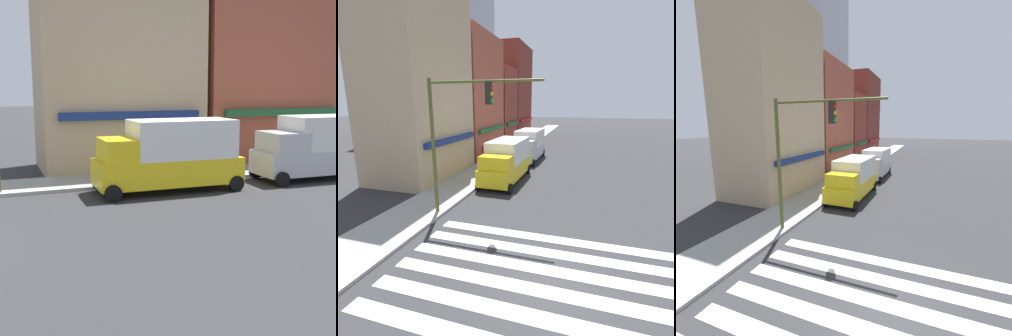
{
  "view_description": "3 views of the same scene",
  "coord_description": "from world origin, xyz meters",
  "views": [
    {
      "loc": [
        3.35,
        -13.51,
        4.39
      ],
      "look_at": [
        10.45,
        4.7,
        1.0
      ],
      "focal_mm": 50.0,
      "sensor_mm": 36.0,
      "label": 1
    },
    {
      "loc": [
        -7.58,
        -0.88,
        5.73
      ],
      "look_at": [
        10.45,
        4.7,
        1.0
      ],
      "focal_mm": 28.0,
      "sensor_mm": 36.0,
      "label": 2
    },
    {
      "loc": [
        -5.66,
        -0.74,
        5.54
      ],
      "look_at": [
        11.93,
        6.0,
        2.0
      ],
      "focal_mm": 24.0,
      "sensor_mm": 36.0,
      "label": 3
    }
  ],
  "objects": [
    {
      "name": "ground_plane",
      "position": [
        0.0,
        0.0,
        0.0
      ],
      "size": [
        200.0,
        200.0,
        0.0
      ],
      "primitive_type": "plane",
      "color": "#2D2D30"
    },
    {
      "name": "sidewalk_left",
      "position": [
        0.0,
        7.5,
        0.07
      ],
      "size": [
        120.0,
        3.0,
        0.15
      ],
      "color": "#9E9E99",
      "rests_on": "ground_plane"
    },
    {
      "name": "crosswalk_stripes",
      "position": [
        0.0,
        0.0,
        0.0
      ],
      "size": [
        6.1,
        10.8,
        0.01
      ],
      "color": "silver",
      "rests_on": "ground_plane"
    },
    {
      "name": "storefront_row",
      "position": [
        22.54,
        11.5,
        6.78
      ],
      "size": [
        33.83,
        5.3,
        15.19
      ],
      "color": "tan",
      "rests_on": "ground_plane"
    },
    {
      "name": "tower_distant",
      "position": [
        48.71,
        28.95,
        30.34
      ],
      "size": [
        16.72,
        13.9,
        60.68
      ],
      "color": "#B2B7C1",
      "rests_on": "ground_plane"
    },
    {
      "name": "traffic_signal",
      "position": [
        3.69,
        5.15,
        4.69
      ],
      "size": [
        0.32,
        5.53,
        6.84
      ],
      "color": "#474C1E",
      "rests_on": "ground_plane"
    },
    {
      "name": "box_truck_yellow",
      "position": [
        10.54,
        4.7,
        1.59
      ],
      "size": [
        6.23,
        2.42,
        3.04
      ],
      "rotation": [
        0.0,
        0.0,
        -0.02
      ],
      "color": "yellow",
      "rests_on": "ground_plane"
    },
    {
      "name": "box_truck_silver",
      "position": [
        18.26,
        4.7,
        1.59
      ],
      "size": [
        6.25,
        2.42,
        3.04
      ],
      "rotation": [
        0.0,
        0.0,
        -0.02
      ],
      "color": "#B7B7BC",
      "rests_on": "ground_plane"
    },
    {
      "name": "pedestrian_red_jacket",
      "position": [
        15.2,
        8.4,
        1.07
      ],
      "size": [
        0.32,
        0.32,
        1.77
      ],
      "rotation": [
        0.0,
        0.0,
        4.55
      ],
      "color": "#23232D",
      "rests_on": "sidewalk_left"
    },
    {
      "name": "pedestrian_green_top",
      "position": [
        14.31,
        7.07,
        1.07
      ],
      "size": [
        0.32,
        0.32,
        1.77
      ],
      "rotation": [
        0.0,
        0.0,
        1.78
      ],
      "color": "#23232D",
      "rests_on": "sidewalk_left"
    },
    {
      "name": "pedestrian_white_shirt",
      "position": [
        14.91,
        7.95,
        1.07
      ],
      "size": [
        0.32,
        0.32,
        1.77
      ],
      "rotation": [
        0.0,
        0.0,
        5.63
      ],
      "color": "#23232D",
      "rests_on": "sidewalk_left"
    }
  ]
}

